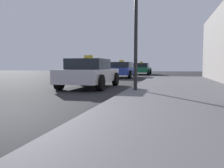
{
  "coord_description": "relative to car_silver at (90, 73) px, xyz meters",
  "views": [
    {
      "loc": [
        3.46,
        -3.19,
        0.97
      ],
      "look_at": [
        2.14,
        2.22,
        0.54
      ],
      "focal_mm": 38.14,
      "sensor_mm": 36.0,
      "label": 1
    }
  ],
  "objects": [
    {
      "name": "sidewalk",
      "position": [
        4.0,
        -6.8,
        -0.57
      ],
      "size": [
        4.0,
        32.0,
        0.15
      ],
      "primitive_type": "cube",
      "color": "#5B5B60",
      "rests_on": "ground_plane"
    },
    {
      "name": "car_silver",
      "position": [
        0.0,
        0.0,
        0.0
      ],
      "size": [
        1.95,
        4.07,
        1.43
      ],
      "color": "#B7B7BF",
      "rests_on": "ground_plane"
    },
    {
      "name": "car_blue",
      "position": [
        -0.38,
        9.14,
        0.0
      ],
      "size": [
        1.95,
        4.15,
        1.43
      ],
      "color": "#233899",
      "rests_on": "ground_plane"
    },
    {
      "name": "car_green",
      "position": [
        0.32,
        16.85,
        0.0
      ],
      "size": [
        1.98,
        4.5,
        1.43
      ],
      "color": "#196638",
      "rests_on": "ground_plane"
    }
  ]
}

